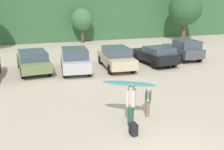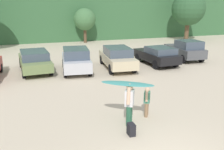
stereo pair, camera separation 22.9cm
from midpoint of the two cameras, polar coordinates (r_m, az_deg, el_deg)
The scene contains 12 objects.
hillside_ridge at distance 38.03m, azimuth -13.25°, elevation 14.42°, with size 108.00×12.00×7.87m, color #38663D.
tree_far_left at distance 31.40m, azimuth -6.08°, elevation 12.54°, with size 2.68×2.68×4.22m.
tree_center at distance 34.91m, azimuth 17.34°, elevation 14.29°, with size 4.33×4.33×6.28m.
parked_car_olive_green at distance 18.54m, azimuth -17.00°, elevation 3.27°, with size 2.24×4.84×1.50m.
parked_car_silver at distance 17.83m, azimuth -7.92°, elevation 3.55°, with size 2.31×4.43×1.70m.
parked_car_champagne at distance 18.59m, azimuth 1.54°, elevation 4.12°, with size 2.28×4.94×1.62m.
parked_car_black at distance 20.12m, azimuth 10.59°, elevation 4.55°, with size 2.15×4.41×1.46m.
parked_car_dark_gray at distance 22.44m, azimuth 16.75°, elevation 5.59°, with size 2.09×4.12×1.74m.
person_adult at distance 9.84m, azimuth 4.70°, elevation -6.12°, with size 0.51×0.68×1.71m.
person_child at distance 10.72m, azimuth 8.62°, elevation -5.65°, with size 0.42×0.54×1.31m.
surfboard_teal at distance 9.70m, azimuth 4.21°, elevation -2.00°, with size 2.08×1.66×0.07m.
backpack_dropped at distance 9.37m, azimuth 5.15°, elevation -12.32°, with size 0.24×0.34×0.45m.
Camera 2 is at (-3.83, -5.68, 4.64)m, focal length 39.86 mm.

